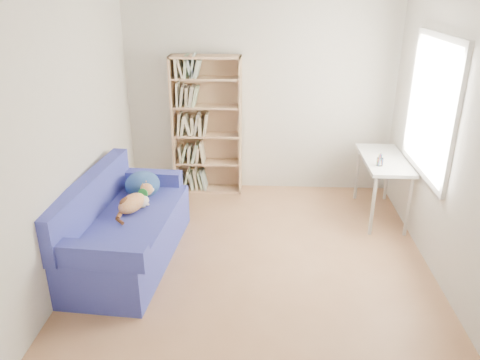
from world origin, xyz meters
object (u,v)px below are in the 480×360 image
bookshelf (207,131)px  pen_cup (380,161)px  sofa (124,228)px  desk (384,165)px

bookshelf → pen_cup: 2.25m
pen_cup → sofa: bearing=-162.4°
desk → pen_cup: (-0.12, -0.24, 0.14)m
sofa → desk: sofa is taller
sofa → desk: size_ratio=1.75×
desk → pen_cup: size_ratio=7.40×
bookshelf → desk: size_ratio=1.70×
bookshelf → pen_cup: bookshelf is taller
sofa → bookshelf: bearing=74.2°
sofa → pen_cup: (2.71, 0.86, 0.46)m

